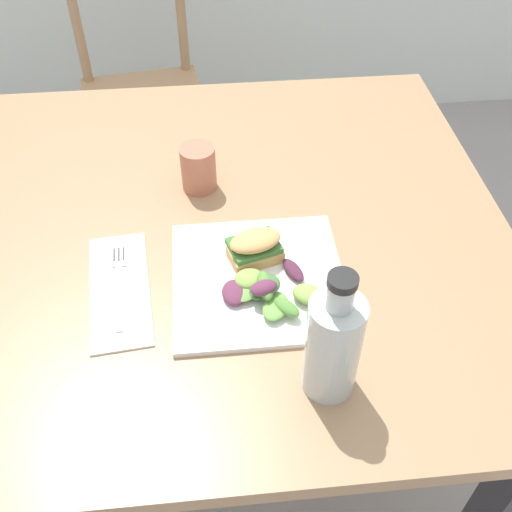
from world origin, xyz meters
The scene contains 10 objects.
ground_plane centered at (0.00, 0.00, 0.00)m, with size 7.71×7.71×0.00m, color gray.
dining_table centered at (-0.14, 0.06, 0.62)m, with size 1.12×1.02×0.74m.
chair_wooden_far centered at (-0.33, 1.05, 0.45)m, with size 0.45×0.45×0.87m.
plate_lunch centered at (-0.06, -0.09, 0.74)m, with size 0.28×0.28×0.01m, color white.
sandwich_half_front centered at (-0.06, -0.05, 0.78)m, with size 0.10×0.09×0.06m.
salad_mixed_greens centered at (-0.05, -0.14, 0.77)m, with size 0.17×0.14×0.04m.
napkin_folded centered at (-0.29, -0.09, 0.74)m, with size 0.10×0.25×0.00m, color white.
fork_on_napkin centered at (-0.29, -0.07, 0.75)m, with size 0.03×0.19×0.00m.
bottle_cold_brew centered at (0.02, -0.30, 0.82)m, with size 0.08×0.08×0.22m.
cup_extra_side centered at (-0.15, 0.17, 0.78)m, with size 0.07×0.07×0.09m, color #B2664C.
Camera 1 is at (-0.13, -0.76, 1.47)m, focal length 41.38 mm.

